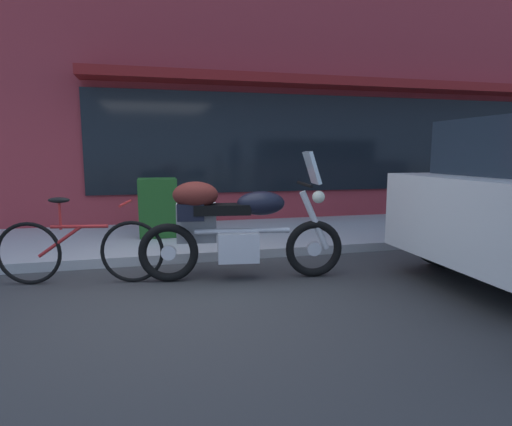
{
  "coord_description": "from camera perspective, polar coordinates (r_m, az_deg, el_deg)",
  "views": [
    {
      "loc": [
        -0.17,
        -3.99,
        1.39
      ],
      "look_at": [
        0.97,
        0.58,
        0.7
      ],
      "focal_mm": 29.42,
      "sensor_mm": 36.0,
      "label": 1
    }
  ],
  "objects": [
    {
      "name": "touring_motorcycle",
      "position": [
        4.57,
        -3.48,
        -1.6
      ],
      "size": [
        2.23,
        0.84,
        1.4
      ],
      "color": "black",
      "rests_on": "ground_plane"
    },
    {
      "name": "ground_plane",
      "position": [
        4.23,
        -11.11,
        -11.02
      ],
      "size": [
        80.0,
        80.0,
        0.0
      ],
      "primitive_type": "plane",
      "color": "#373737"
    },
    {
      "name": "parked_bicycle",
      "position": [
        4.81,
        -22.78,
        -4.59
      ],
      "size": [
        1.72,
        0.49,
        0.92
      ],
      "color": "black",
      "rests_on": "ground_plane"
    },
    {
      "name": "storefront_building",
      "position": [
        9.68,
        20.82,
        21.29
      ],
      "size": [
        18.16,
        0.9,
        7.47
      ],
      "color": "maroon",
      "rests_on": "ground_plane"
    },
    {
      "name": "sandwich_board_sign",
      "position": [
        6.32,
        -13.19,
        0.61
      ],
      "size": [
        0.55,
        0.41,
        0.89
      ],
      "color": "#1E511E",
      "rests_on": "sidewalk_curb"
    }
  ]
}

